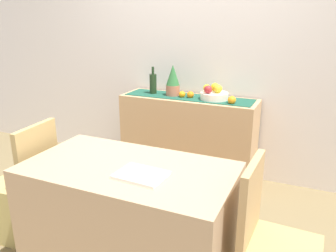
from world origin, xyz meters
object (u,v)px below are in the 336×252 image
(wine_bottle, at_px, (153,83))
(open_book, at_px, (141,175))
(potted_plant, at_px, (173,81))
(fruit_bowl, at_px, (214,96))
(chair_near_window, at_px, (26,203))
(sideboard_console, at_px, (188,138))
(dining_table, at_px, (130,219))

(wine_bottle, distance_m, open_book, 1.68)
(wine_bottle, xyz_separation_m, potted_plant, (0.22, 0.00, 0.05))
(fruit_bowl, xyz_separation_m, chair_near_window, (-1.02, -1.44, -0.63))
(sideboard_console, height_order, potted_plant, potted_plant)
(fruit_bowl, height_order, wine_bottle, wine_bottle)
(wine_bottle, xyz_separation_m, chair_near_window, (-0.37, -1.44, -0.70))
(potted_plant, relative_size, open_book, 1.11)
(sideboard_console, xyz_separation_m, potted_plant, (-0.17, 0.00, 0.58))
(sideboard_console, xyz_separation_m, chair_near_window, (-0.76, -1.44, -0.16))
(sideboard_console, xyz_separation_m, wine_bottle, (-0.39, -0.00, 0.54))
(wine_bottle, xyz_separation_m, open_book, (0.68, -1.53, -0.21))
(sideboard_console, bearing_deg, open_book, -79.30)
(wine_bottle, distance_m, dining_table, 1.65)
(potted_plant, distance_m, chair_near_window, 1.72)
(potted_plant, bearing_deg, open_book, -73.28)
(potted_plant, height_order, chair_near_window, potted_plant)
(dining_table, bearing_deg, sideboard_console, 95.98)
(sideboard_console, relative_size, wine_bottle, 4.86)
(sideboard_console, xyz_separation_m, open_book, (0.29, -1.53, 0.32))
(sideboard_console, distance_m, dining_table, 1.45)
(wine_bottle, height_order, chair_near_window, wine_bottle)
(wine_bottle, distance_m, chair_near_window, 1.64)
(fruit_bowl, height_order, dining_table, fruit_bowl)
(fruit_bowl, xyz_separation_m, potted_plant, (-0.43, 0.00, 0.12))
(open_book, bearing_deg, sideboard_console, 103.97)
(potted_plant, height_order, dining_table, potted_plant)
(sideboard_console, bearing_deg, chair_near_window, -117.86)
(open_book, xyz_separation_m, chair_near_window, (-1.05, 0.09, -0.48))
(fruit_bowl, height_order, potted_plant, potted_plant)
(wine_bottle, bearing_deg, fruit_bowl, 0.00)
(fruit_bowl, relative_size, open_book, 0.95)
(sideboard_console, height_order, fruit_bowl, fruit_bowl)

